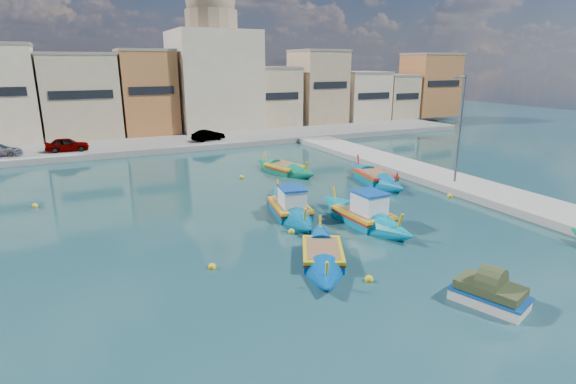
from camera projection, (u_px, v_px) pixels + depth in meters
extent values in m
plane|color=#133A39|center=(266.00, 266.00, 20.28)|extent=(160.00, 160.00, 0.00)
cube|color=gray|center=(533.00, 207.00, 27.77)|extent=(4.00, 70.00, 0.50)
cube|color=gray|center=(148.00, 146.00, 47.85)|extent=(80.00, 8.00, 0.60)
cube|color=tan|center=(81.00, 97.00, 50.78)|extent=(7.88, 7.44, 8.99)
cube|color=gray|center=(75.00, 54.00, 49.49)|extent=(8.04, 7.59, 0.30)
cube|color=black|center=(82.00, 95.00, 47.40)|extent=(6.30, 0.10, 0.90)
cube|color=#BA713A|center=(148.00, 93.00, 53.21)|extent=(6.17, 6.13, 9.43)
cube|color=gray|center=(144.00, 50.00, 51.85)|extent=(6.29, 6.26, 0.30)
cube|color=black|center=(152.00, 91.00, 50.38)|extent=(4.93, 0.10, 0.90)
cube|color=tan|center=(208.00, 105.00, 57.50)|extent=(7.31, 7.69, 6.05)
cube|color=gray|center=(207.00, 79.00, 56.62)|extent=(7.46, 7.85, 0.30)
cube|color=black|center=(217.00, 105.00, 54.05)|extent=(5.85, 0.10, 0.90)
cube|color=tan|center=(266.00, 97.00, 60.49)|extent=(7.54, 7.30, 7.41)
cube|color=gray|center=(265.00, 68.00, 59.42)|extent=(7.69, 7.45, 0.30)
cube|color=black|center=(277.00, 96.00, 57.19)|extent=(6.03, 0.10, 0.90)
cube|color=tan|center=(318.00, 87.00, 63.36)|extent=(6.36, 6.97, 9.63)
cube|color=gray|center=(318.00, 51.00, 61.97)|extent=(6.48, 7.11, 0.30)
cube|color=black|center=(331.00, 85.00, 60.17)|extent=(5.09, 0.10, 0.90)
cube|color=beige|center=(360.00, 97.00, 66.68)|extent=(6.63, 6.70, 6.65)
cube|color=gray|center=(361.00, 73.00, 65.72)|extent=(6.76, 6.83, 0.30)
cube|color=black|center=(374.00, 96.00, 63.65)|extent=(5.30, 0.10, 0.90)
cube|color=tan|center=(391.00, 97.00, 69.66)|extent=(5.08, 7.51, 6.20)
cube|color=gray|center=(393.00, 75.00, 68.75)|extent=(5.18, 7.66, 0.30)
cube|color=black|center=(408.00, 96.00, 66.29)|extent=(4.06, 0.10, 0.90)
cube|color=#BA713A|center=(430.00, 86.00, 71.47)|extent=(7.79, 6.00, 9.33)
cube|color=gray|center=(432.00, 54.00, 70.13)|extent=(7.95, 6.12, 0.30)
cube|color=black|center=(444.00, 83.00, 68.70)|extent=(6.23, 0.10, 0.90)
cube|color=beige|center=(214.00, 81.00, 57.21)|extent=(10.00, 10.00, 12.00)
cylinder|color=#9E8466|center=(211.00, 20.00, 55.20)|extent=(6.40, 6.40, 2.40)
sphere|color=#9E8466|center=(210.00, 1.00, 54.59)|extent=(6.00, 6.00, 6.00)
cylinder|color=#595B60|center=(460.00, 134.00, 31.70)|extent=(0.16, 0.16, 8.00)
cylinder|color=#595B60|center=(461.00, 77.00, 30.45)|extent=(1.00, 0.10, 0.10)
cube|color=#595B60|center=(456.00, 78.00, 30.25)|extent=(0.35, 0.15, 0.18)
imported|color=#4C1919|center=(67.00, 144.00, 43.05)|extent=(3.92, 1.78, 1.31)
imported|color=#4C1919|center=(208.00, 135.00, 48.92)|extent=(3.77, 2.10, 1.18)
cube|color=#006197|center=(290.00, 211.00, 27.15)|extent=(2.52, 3.70, 0.95)
cone|color=#006197|center=(279.00, 197.00, 29.75)|extent=(2.47, 3.42, 2.43)
cone|color=#006197|center=(303.00, 226.00, 24.53)|extent=(2.47, 3.42, 2.43)
cube|color=gold|center=(290.00, 205.00, 27.04)|extent=(2.63, 3.89, 0.17)
cube|color=red|center=(290.00, 207.00, 27.09)|extent=(2.63, 3.78, 0.09)
cube|color=olive|center=(290.00, 203.00, 27.02)|extent=(2.18, 3.34, 0.06)
cylinder|color=gold|center=(278.00, 187.00, 29.84)|extent=(0.22, 0.47, 1.03)
cylinder|color=gold|center=(305.00, 217.00, 24.10)|extent=(0.22, 0.47, 1.03)
cube|color=white|center=(292.00, 197.00, 26.42)|extent=(1.64, 1.95, 1.04)
cube|color=#0F47A5|center=(292.00, 188.00, 26.26)|extent=(1.74, 2.09, 0.11)
cube|color=#00839F|center=(363.00, 219.00, 25.68)|extent=(2.19, 3.35, 1.02)
cone|color=#00839F|center=(336.00, 206.00, 27.94)|extent=(2.18, 3.13, 2.55)
cone|color=#00839F|center=(395.00, 233.00, 23.39)|extent=(2.18, 3.13, 2.55)
cube|color=#EAA613|center=(364.00, 212.00, 25.56)|extent=(2.28, 3.53, 0.18)
cube|color=red|center=(363.00, 215.00, 25.61)|extent=(2.30, 3.41, 0.10)
cube|color=olive|center=(364.00, 211.00, 25.54)|extent=(1.87, 3.04, 0.06)
cylinder|color=#EAA613|center=(334.00, 194.00, 27.98)|extent=(0.17, 0.49, 1.11)
cylinder|color=#EAA613|center=(400.00, 223.00, 22.98)|extent=(0.17, 0.49, 1.11)
cube|color=white|center=(369.00, 204.00, 24.98)|extent=(1.51, 1.72, 1.12)
cube|color=#0F47A5|center=(370.00, 193.00, 24.81)|extent=(1.59, 1.85, 0.12)
cube|color=#00689D|center=(375.00, 179.00, 34.55)|extent=(2.58, 3.68, 1.03)
cone|color=#00689D|center=(359.00, 170.00, 37.11)|extent=(2.54, 3.43, 2.58)
cone|color=#00689D|center=(393.00, 188.00, 31.95)|extent=(2.54, 3.43, 2.58)
cube|color=red|center=(375.00, 173.00, 34.43)|extent=(2.69, 3.87, 0.18)
cube|color=#197F33|center=(375.00, 176.00, 34.48)|extent=(2.69, 3.75, 0.10)
cube|color=olive|center=(375.00, 172.00, 34.40)|extent=(2.22, 3.32, 0.06)
cylinder|color=red|center=(358.00, 162.00, 37.18)|extent=(0.22, 0.50, 1.12)
cylinder|color=red|center=(396.00, 179.00, 31.51)|extent=(0.22, 0.50, 1.12)
cube|color=#0B7652|center=(284.00, 170.00, 37.38)|extent=(2.59, 3.30, 0.96)
cone|color=#0B7652|center=(267.00, 165.00, 39.14)|extent=(2.54, 3.12, 2.38)
cone|color=#0B7652|center=(304.00, 175.00, 35.60)|extent=(2.54, 3.12, 2.38)
cube|color=yellow|center=(284.00, 165.00, 37.27)|extent=(2.70, 3.47, 0.17)
cube|color=red|center=(284.00, 167.00, 37.32)|extent=(2.69, 3.37, 0.10)
cube|color=olive|center=(284.00, 165.00, 37.25)|extent=(2.24, 2.97, 0.06)
cylinder|color=yellow|center=(265.00, 157.00, 39.14)|extent=(0.24, 0.48, 1.05)
cylinder|color=yellow|center=(306.00, 168.00, 35.25)|extent=(0.24, 0.48, 1.05)
cube|color=#004EAA|center=(323.00, 257.00, 20.79)|extent=(2.92, 3.46, 0.88)
cone|color=#004EAA|center=(320.00, 236.00, 23.15)|extent=(2.81, 3.25, 2.22)
cone|color=#004EAA|center=(326.00, 281.00, 18.40)|extent=(2.81, 3.25, 2.22)
cube|color=gold|center=(323.00, 249.00, 20.69)|extent=(3.06, 3.63, 0.16)
cube|color=red|center=(323.00, 253.00, 20.73)|extent=(3.02, 3.55, 0.09)
cube|color=olive|center=(323.00, 248.00, 20.67)|extent=(2.56, 3.10, 0.05)
cylinder|color=gold|center=(320.00, 224.00, 23.23)|extent=(0.30, 0.42, 0.95)
cylinder|color=gold|center=(327.00, 271.00, 18.01)|extent=(0.30, 0.42, 0.95)
cube|color=beige|center=(489.00, 301.00, 17.01)|extent=(2.20, 2.95, 0.66)
cube|color=#0F47A5|center=(490.00, 294.00, 16.92)|extent=(2.28, 3.04, 0.11)
cube|color=#2D381E|center=(490.00, 288.00, 16.85)|extent=(2.06, 2.65, 0.33)
cylinder|color=#2D381E|center=(491.00, 284.00, 16.80)|extent=(1.30, 2.39, 0.56)
sphere|color=yellow|center=(212.00, 267.00, 19.97)|extent=(0.36, 0.36, 0.36)
sphere|color=yellow|center=(292.00, 232.00, 24.10)|extent=(0.36, 0.36, 0.36)
sphere|color=yellow|center=(242.00, 177.00, 35.50)|extent=(0.36, 0.36, 0.36)
sphere|color=yellow|center=(35.00, 206.00, 28.46)|extent=(0.36, 0.36, 0.36)
sphere|color=yellow|center=(450.00, 196.00, 30.53)|extent=(0.36, 0.36, 0.36)
sphere|color=yellow|center=(369.00, 279.00, 18.83)|extent=(0.36, 0.36, 0.36)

